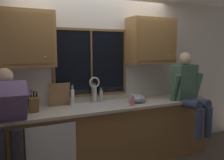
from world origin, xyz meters
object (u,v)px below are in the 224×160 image
(person_standing, at_px, (7,120))
(cutting_board, at_px, (59,95))
(soap_dispenser, at_px, (132,101))
(knife_block, at_px, (34,104))
(bottle_tall_clear, at_px, (95,95))
(bottle_amber_small, at_px, (101,96))
(bottle_green_glass, at_px, (72,97))
(mixing_bowl, at_px, (137,98))
(person_sitting_on_counter, at_px, (189,89))

(person_standing, bearing_deg, cutting_board, 35.66)
(soap_dispenser, bearing_deg, knife_block, 170.66)
(bottle_tall_clear, height_order, bottle_amber_small, bottle_tall_clear)
(cutting_board, bearing_deg, bottle_green_glass, -7.34)
(person_standing, height_order, mixing_bowl, person_standing)
(person_sitting_on_counter, height_order, bottle_green_glass, person_sitting_on_counter)
(soap_dispenser, bearing_deg, person_sitting_on_counter, -4.38)
(person_standing, relative_size, bottle_tall_clear, 4.93)
(person_sitting_on_counter, bearing_deg, bottle_green_glass, 165.25)
(bottle_tall_clear, bearing_deg, bottle_green_glass, -179.68)
(person_sitting_on_counter, xyz_separation_m, bottle_amber_small, (-1.30, 0.49, -0.09))
(knife_block, relative_size, bottle_tall_clear, 1.05)
(person_sitting_on_counter, bearing_deg, soap_dispenser, 175.62)
(knife_block, bearing_deg, bottle_green_glass, 16.70)
(person_standing, height_order, bottle_amber_small, person_standing)
(person_sitting_on_counter, height_order, mixing_bowl, person_sitting_on_counter)
(person_sitting_on_counter, distance_m, bottle_tall_clear, 1.48)
(person_standing, xyz_separation_m, person_sitting_on_counter, (2.64, 0.02, 0.16))
(soap_dispenser, height_order, bottle_amber_small, bottle_amber_small)
(person_standing, bearing_deg, bottle_amber_small, 20.67)
(cutting_board, distance_m, bottle_amber_small, 0.64)
(cutting_board, bearing_deg, soap_dispenser, -23.24)
(soap_dispenser, relative_size, bottle_green_glass, 0.60)
(knife_block, xyz_separation_m, soap_dispenser, (1.33, -0.22, -0.04))
(cutting_board, xyz_separation_m, soap_dispenser, (0.95, -0.41, -0.10))
(person_sitting_on_counter, distance_m, bottle_green_glass, 1.81)
(knife_block, bearing_deg, person_standing, -136.32)
(bottle_amber_small, bearing_deg, soap_dispenser, -52.35)
(person_standing, height_order, person_sitting_on_counter, person_sitting_on_counter)
(knife_block, height_order, bottle_amber_small, knife_block)
(knife_block, relative_size, bottle_green_glass, 1.06)
(soap_dispenser, xyz_separation_m, bottle_amber_small, (-0.32, 0.41, 0.03))
(bottle_amber_small, bearing_deg, person_standing, -159.33)
(mixing_bowl, height_order, soap_dispenser, soap_dispenser)
(soap_dispenser, bearing_deg, bottle_tall_clear, 137.49)
(knife_block, relative_size, cutting_board, 0.94)
(person_standing, bearing_deg, bottle_tall_clear, 21.37)
(person_sitting_on_counter, distance_m, cutting_board, 2.00)
(person_sitting_on_counter, height_order, bottle_tall_clear, person_sitting_on_counter)
(person_standing, xyz_separation_m, knife_block, (0.33, 0.31, 0.09))
(cutting_board, relative_size, bottle_amber_small, 1.47)
(soap_dispenser, bearing_deg, bottle_green_glass, 153.40)
(bottle_green_glass, bearing_deg, bottle_tall_clear, 0.32)
(person_standing, relative_size, person_sitting_on_counter, 1.20)
(bottle_amber_small, bearing_deg, bottle_green_glass, -176.88)
(knife_block, xyz_separation_m, bottle_green_glass, (0.56, 0.17, 0.02))
(person_standing, distance_m, soap_dispenser, 1.66)
(mixing_bowl, height_order, bottle_amber_small, bottle_amber_small)
(person_standing, distance_m, cutting_board, 0.88)
(bottle_amber_small, bearing_deg, mixing_bowl, -26.23)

